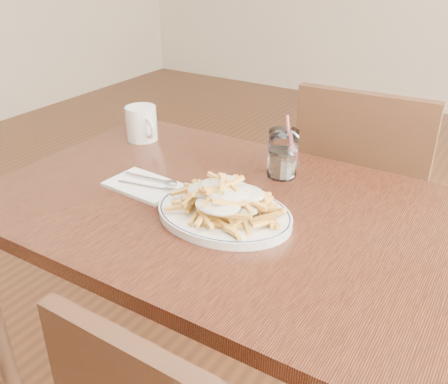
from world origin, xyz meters
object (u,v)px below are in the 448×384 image
Objects in this scene: fries_plate at (224,214)px; table at (221,228)px; chair_far at (361,197)px; water_glass at (283,156)px; coffee_mug at (142,124)px; loaded_fries at (224,195)px.

table is at bearing 127.44° from fries_plate.
chair_far is 5.14× the size of water_glass.
table is 3.02× the size of fries_plate.
coffee_mug is at bearing 179.26° from water_glass.
water_glass is (0.06, 0.22, 0.14)m from table.
water_glass is (0.01, 0.29, -0.00)m from loaded_fries.
coffee_mug is at bearing -146.99° from chair_far.
water_glass reaches higher than coffee_mug.
loaded_fries is 0.29m from water_glass.
water_glass is 1.34× the size of coffee_mug.
loaded_fries is at bearing -92.25° from water_glass.
fries_plate is at bearing -92.25° from water_glass.
loaded_fries is 0.58m from coffee_mug.
coffee_mug is (-0.45, 0.23, 0.13)m from table.
water_glass is at bearing 87.75° from fries_plate.
table is 8.89× the size of coffee_mug.
chair_far is 0.52m from water_glass.
loaded_fries is at bearing -30.50° from coffee_mug.
chair_far is 6.89× the size of coffee_mug.
loaded_fries reaches higher than table.
water_glass is at bearing -0.74° from coffee_mug.
table is at bearing 127.44° from loaded_fries.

